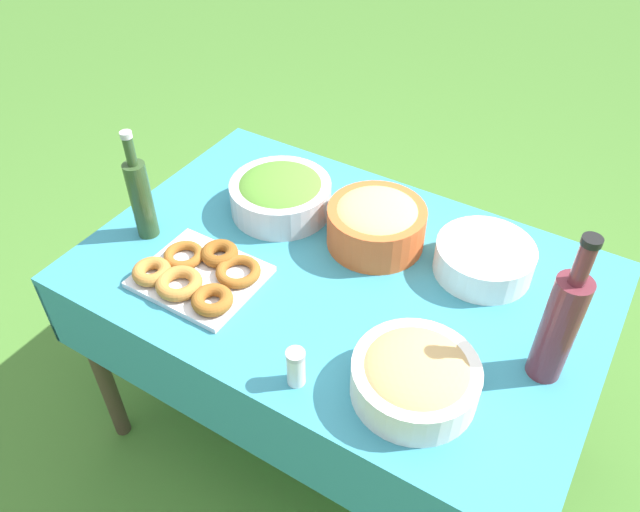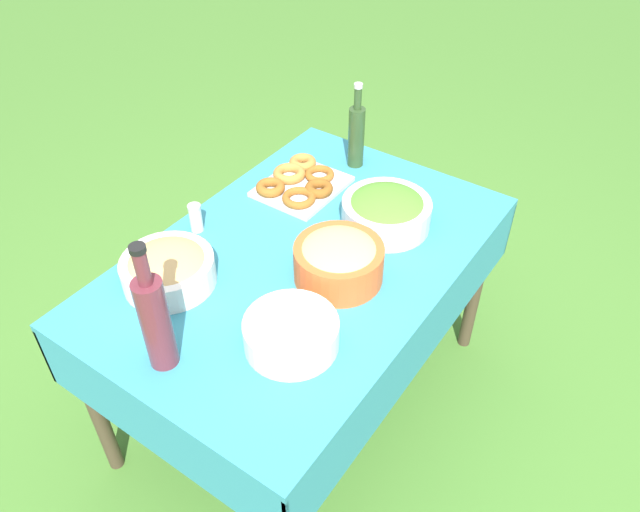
% 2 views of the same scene
% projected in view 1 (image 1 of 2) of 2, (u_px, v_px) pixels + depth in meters
% --- Properties ---
extents(ground_plane, '(14.00, 14.00, 0.00)m').
position_uv_depth(ground_plane, '(336.00, 427.00, 2.11)').
color(ground_plane, '#477A2D').
extents(picnic_table, '(1.34, 0.88, 0.73)m').
position_uv_depth(picnic_table, '(340.00, 297.00, 1.69)').
color(picnic_table, teal).
rests_on(picnic_table, ground_plane).
extents(salad_bowl, '(0.29, 0.29, 0.11)m').
position_uv_depth(salad_bowl, '(281.00, 194.00, 1.78)').
color(salad_bowl, silver).
rests_on(salad_bowl, picnic_table).
extents(pasta_bowl, '(0.26, 0.26, 0.13)m').
position_uv_depth(pasta_bowl, '(376.00, 222.00, 1.66)').
color(pasta_bowl, '#E05B28').
rests_on(pasta_bowl, picnic_table).
extents(donut_platter, '(0.32, 0.29, 0.05)m').
position_uv_depth(donut_platter, '(198.00, 275.00, 1.58)').
color(donut_platter, silver).
rests_on(donut_platter, picnic_table).
extents(plate_stack, '(0.25, 0.25, 0.08)m').
position_uv_depth(plate_stack, '(484.00, 259.00, 1.60)').
color(plate_stack, white).
rests_on(plate_stack, picnic_table).
extents(olive_oil_bottle, '(0.06, 0.06, 0.32)m').
position_uv_depth(olive_oil_bottle, '(141.00, 196.00, 1.65)').
color(olive_oil_bottle, '#2D4723').
rests_on(olive_oil_bottle, picnic_table).
extents(wine_bottle, '(0.08, 0.08, 0.39)m').
position_uv_depth(wine_bottle, '(560.00, 325.00, 1.28)').
color(wine_bottle, maroon).
rests_on(wine_bottle, picnic_table).
extents(bread_bowl, '(0.27, 0.27, 0.11)m').
position_uv_depth(bread_bowl, '(415.00, 376.00, 1.30)').
color(bread_bowl, white).
rests_on(bread_bowl, picnic_table).
extents(salt_shaker, '(0.04, 0.04, 0.10)m').
position_uv_depth(salt_shaker, '(296.00, 367.00, 1.33)').
color(salt_shaker, white).
rests_on(salt_shaker, picnic_table).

